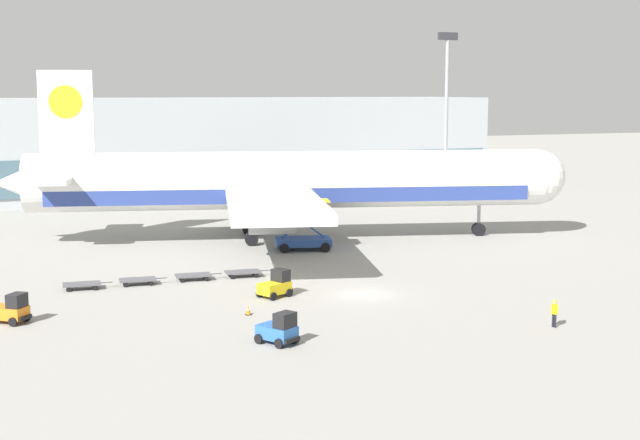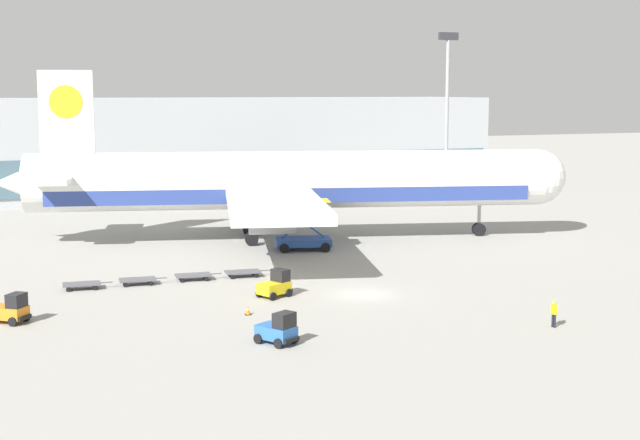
{
  "view_description": "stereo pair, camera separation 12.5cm",
  "coord_description": "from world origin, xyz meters",
  "px_view_note": "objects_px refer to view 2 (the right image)",
  "views": [
    {
      "loc": [
        -26.84,
        -59.04,
        15.01
      ],
      "look_at": [
        0.99,
        11.46,
        4.0
      ],
      "focal_mm": 50.0,
      "sensor_mm": 36.0,
      "label": 1
    },
    {
      "loc": [
        -26.72,
        -59.09,
        15.01
      ],
      "look_at": [
        0.99,
        11.46,
        4.0
      ],
      "focal_mm": 50.0,
      "sensor_mm": 36.0,
      "label": 2
    }
  ],
  "objects_px": {
    "baggage_dolly_third": "(193,275)",
    "ground_crew_near": "(554,311)",
    "scissor_lift_loader": "(303,231)",
    "baggage_tug_foreground": "(11,310)",
    "baggage_tug_far": "(276,285)",
    "light_mast": "(447,105)",
    "baggage_dolly_lead": "(82,284)",
    "airplane_main": "(283,182)",
    "baggage_dolly_second": "(138,280)",
    "baggage_tug_mid": "(278,330)",
    "traffic_cone_near": "(248,310)",
    "baggage_dolly_trail": "(243,272)"
  },
  "relations": [
    {
      "from": "baggage_dolly_second",
      "to": "traffic_cone_near",
      "type": "distance_m",
      "value": 13.3
    },
    {
      "from": "scissor_lift_loader",
      "to": "traffic_cone_near",
      "type": "xyz_separation_m",
      "value": [
        -12.14,
        -21.95,
        -1.53
      ]
    },
    {
      "from": "baggage_tug_mid",
      "to": "traffic_cone_near",
      "type": "distance_m",
      "value": 7.43
    },
    {
      "from": "baggage_dolly_second",
      "to": "baggage_dolly_trail",
      "type": "height_order",
      "value": "same"
    },
    {
      "from": "baggage_tug_mid",
      "to": "baggage_tug_far",
      "type": "distance_m",
      "value": 12.39
    },
    {
      "from": "baggage_dolly_second",
      "to": "traffic_cone_near",
      "type": "relative_size",
      "value": 5.73
    },
    {
      "from": "light_mast",
      "to": "ground_crew_near",
      "type": "distance_m",
      "value": 65.77
    },
    {
      "from": "baggage_dolly_lead",
      "to": "baggage_dolly_second",
      "type": "bearing_deg",
      "value": 5.97
    },
    {
      "from": "baggage_tug_far",
      "to": "traffic_cone_near",
      "type": "xyz_separation_m",
      "value": [
        -3.47,
        -4.38,
        -0.56
      ]
    },
    {
      "from": "scissor_lift_loader",
      "to": "baggage_tug_foreground",
      "type": "bearing_deg",
      "value": -131.49
    },
    {
      "from": "airplane_main",
      "to": "baggage_dolly_second",
      "type": "xyz_separation_m",
      "value": [
        -17.62,
        -16.15,
        -5.45
      ]
    },
    {
      "from": "baggage_dolly_trail",
      "to": "ground_crew_near",
      "type": "xyz_separation_m",
      "value": [
        14.07,
        -22.33,
        0.68
      ]
    },
    {
      "from": "baggage_dolly_third",
      "to": "ground_crew_near",
      "type": "height_order",
      "value": "ground_crew_near"
    },
    {
      "from": "scissor_lift_loader",
      "to": "ground_crew_near",
      "type": "bearing_deg",
      "value": -66.43
    },
    {
      "from": "traffic_cone_near",
      "to": "airplane_main",
      "type": "bearing_deg",
      "value": 66.47
    },
    {
      "from": "baggage_dolly_lead",
      "to": "baggage_dolly_third",
      "type": "xyz_separation_m",
      "value": [
        8.7,
        0.11,
        0.0
      ]
    },
    {
      "from": "baggage_tug_far",
      "to": "traffic_cone_near",
      "type": "bearing_deg",
      "value": -153.2
    },
    {
      "from": "baggage_tug_far",
      "to": "baggage_dolly_lead",
      "type": "distance_m",
      "value": 15.16
    },
    {
      "from": "airplane_main",
      "to": "baggage_dolly_trail",
      "type": "relative_size",
      "value": 15.16
    },
    {
      "from": "scissor_lift_loader",
      "to": "traffic_cone_near",
      "type": "height_order",
      "value": "scissor_lift_loader"
    },
    {
      "from": "airplane_main",
      "to": "baggage_dolly_second",
      "type": "height_order",
      "value": "airplane_main"
    },
    {
      "from": "light_mast",
      "to": "scissor_lift_loader",
      "type": "distance_m",
      "value": 42.51
    },
    {
      "from": "baggage_tug_foreground",
      "to": "baggage_dolly_trail",
      "type": "bearing_deg",
      "value": 63.25
    },
    {
      "from": "baggage_tug_foreground",
      "to": "ground_crew_near",
      "type": "bearing_deg",
      "value": 15.16
    },
    {
      "from": "light_mast",
      "to": "scissor_lift_loader",
      "type": "xyz_separation_m",
      "value": [
        -30.67,
        -27.17,
        -11.31
      ]
    },
    {
      "from": "airplane_main",
      "to": "baggage_dolly_second",
      "type": "relative_size",
      "value": 15.16
    },
    {
      "from": "baggage_tug_far",
      "to": "scissor_lift_loader",
      "type": "bearing_deg",
      "value": 38.9
    },
    {
      "from": "scissor_lift_loader",
      "to": "baggage_tug_far",
      "type": "relative_size",
      "value": 2.07
    },
    {
      "from": "traffic_cone_near",
      "to": "baggage_dolly_lead",
      "type": "bearing_deg",
      "value": 128.14
    },
    {
      "from": "baggage_dolly_third",
      "to": "airplane_main",
      "type": "bearing_deg",
      "value": 55.89
    },
    {
      "from": "baggage_dolly_lead",
      "to": "traffic_cone_near",
      "type": "bearing_deg",
      "value": -46.65
    },
    {
      "from": "baggage_dolly_trail",
      "to": "baggage_dolly_lead",
      "type": "bearing_deg",
      "value": -175.17
    },
    {
      "from": "baggage_tug_foreground",
      "to": "baggage_tug_far",
      "type": "xyz_separation_m",
      "value": [
        18.49,
        0.76,
        0.0
      ]
    },
    {
      "from": "airplane_main",
      "to": "ground_crew_near",
      "type": "distance_m",
      "value": 39.22
    },
    {
      "from": "baggage_dolly_lead",
      "to": "baggage_tug_far",
      "type": "bearing_deg",
      "value": -25.62
    },
    {
      "from": "baggage_dolly_third",
      "to": "baggage_tug_mid",
      "type": "bearing_deg",
      "value": -83.35
    },
    {
      "from": "airplane_main",
      "to": "baggage_tug_foreground",
      "type": "height_order",
      "value": "airplane_main"
    },
    {
      "from": "light_mast",
      "to": "ground_crew_near",
      "type": "bearing_deg",
      "value": -113.25
    },
    {
      "from": "baggage_dolly_second",
      "to": "baggage_dolly_third",
      "type": "distance_m",
      "value": 4.44
    },
    {
      "from": "airplane_main",
      "to": "baggage_tug_far",
      "type": "distance_m",
      "value": 26.03
    },
    {
      "from": "scissor_lift_loader",
      "to": "traffic_cone_near",
      "type": "relative_size",
      "value": 8.83
    },
    {
      "from": "traffic_cone_near",
      "to": "baggage_dolly_second",
      "type": "bearing_deg",
      "value": 113.38
    },
    {
      "from": "airplane_main",
      "to": "baggage_tug_far",
      "type": "xyz_separation_m",
      "value": [
        -8.87,
        -23.97,
        -4.96
      ]
    },
    {
      "from": "ground_crew_near",
      "to": "traffic_cone_near",
      "type": "bearing_deg",
      "value": -128.55
    },
    {
      "from": "airplane_main",
      "to": "ground_crew_near",
      "type": "xyz_separation_m",
      "value": [
        4.95,
        -38.62,
        -4.77
      ]
    },
    {
      "from": "light_mast",
      "to": "baggage_dolly_lead",
      "type": "xyz_separation_m",
      "value": [
        -52.36,
        -36.98,
        -12.78
      ]
    },
    {
      "from": "baggage_dolly_trail",
      "to": "ground_crew_near",
      "type": "relative_size",
      "value": 2.08
    },
    {
      "from": "light_mast",
      "to": "baggage_dolly_trail",
      "type": "distance_m",
      "value": 55.72
    },
    {
      "from": "baggage_dolly_third",
      "to": "baggage_tug_foreground",
      "type": "bearing_deg",
      "value": -143.44
    },
    {
      "from": "baggage_tug_mid",
      "to": "baggage_dolly_trail",
      "type": "xyz_separation_m",
      "value": [
        3.57,
        19.46,
        -0.49
      ]
    }
  ]
}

